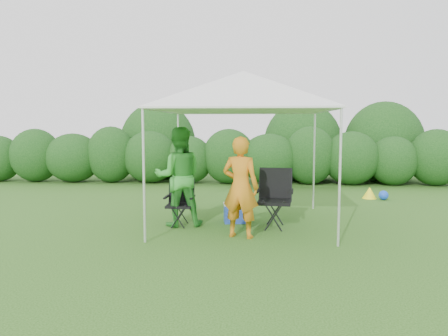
# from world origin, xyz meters

# --- Properties ---
(ground) EXTENTS (70.00, 70.00, 0.00)m
(ground) POSITION_xyz_m (0.00, 0.00, 0.00)
(ground) COLOR #376821
(hedge) EXTENTS (17.91, 1.53, 1.80)m
(hedge) POSITION_xyz_m (0.11, 6.00, 0.83)
(hedge) COLOR #1E4C18
(hedge) RESTS_ON ground
(canopy) EXTENTS (3.10, 3.10, 2.83)m
(canopy) POSITION_xyz_m (0.00, 0.50, 2.46)
(canopy) COLOR silver
(canopy) RESTS_ON ground
(chair_right) EXTENTS (0.71, 0.65, 1.06)m
(chair_right) POSITION_xyz_m (0.58, 0.24, 0.60)
(chair_right) COLOR black
(chair_right) RESTS_ON ground
(chair_left) EXTENTS (0.53, 0.48, 0.85)m
(chair_left) POSITION_xyz_m (-1.15, 0.24, 0.48)
(chair_left) COLOR black
(chair_left) RESTS_ON ground
(man) EXTENTS (0.69, 0.55, 1.67)m
(man) POSITION_xyz_m (-0.01, -0.57, 0.83)
(man) COLOR orange
(man) RESTS_ON ground
(woman) EXTENTS (1.00, 0.85, 1.81)m
(woman) POSITION_xyz_m (-1.17, 0.20, 0.91)
(woman) COLOR green
(woman) RESTS_ON ground
(cooler) EXTENTS (0.48, 0.38, 0.37)m
(cooler) POSITION_xyz_m (-0.15, 0.52, 0.19)
(cooler) COLOR #2340A0
(cooler) RESTS_ON ground
(bottle) EXTENTS (0.07, 0.07, 0.28)m
(bottle) POSITION_xyz_m (-0.09, 0.48, 0.51)
(bottle) COLOR #592D0C
(bottle) RESTS_ON cooler
(lawn_toy) EXTENTS (0.58, 0.49, 0.29)m
(lawn_toy) POSITION_xyz_m (3.16, 3.42, 0.14)
(lawn_toy) COLOR #FFF51A
(lawn_toy) RESTS_ON ground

